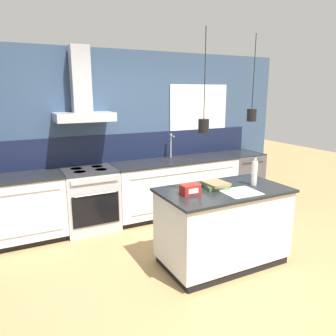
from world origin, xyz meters
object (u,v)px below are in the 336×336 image
at_px(book_stack, 216,185).
at_px(red_supply_box, 190,189).
at_px(dishwasher, 241,177).
at_px(bottle_on_island, 254,173).
at_px(oven_range, 90,199).

relative_size(book_stack, red_supply_box, 1.50).
bearing_deg(dishwasher, bottle_on_island, -125.80).
relative_size(oven_range, red_supply_box, 4.55).
bearing_deg(oven_range, bottle_on_island, -47.77).
relative_size(bottle_on_island, red_supply_box, 1.74).
bearing_deg(bottle_on_island, oven_range, 132.23).
relative_size(oven_range, book_stack, 3.04).
bearing_deg(book_stack, dishwasher, 43.24).
height_order(dishwasher, book_stack, book_stack).
relative_size(dishwasher, red_supply_box, 4.55).
relative_size(bottle_on_island, book_stack, 1.17).
bearing_deg(book_stack, bottle_on_island, -12.21).
xyz_separation_m(oven_range, red_supply_box, (0.69, -1.67, 0.51)).
xyz_separation_m(oven_range, bottle_on_island, (1.54, -1.70, 0.60)).
distance_m(dishwasher, red_supply_box, 2.72).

